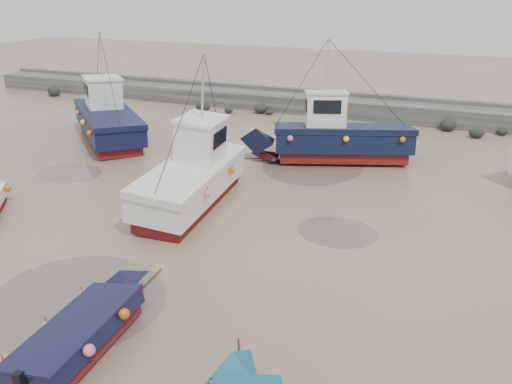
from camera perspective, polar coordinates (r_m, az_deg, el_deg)
ground at (r=17.44m, az=-8.09°, el=-7.63°), size 120.00×120.00×0.00m
seawall at (r=36.70m, az=8.99°, el=9.66°), size 60.00×4.92×1.50m
puddle_a at (r=16.21m, az=-19.88°, el=-11.48°), size 5.46×5.46×0.01m
puddle_b at (r=19.33m, az=9.29°, el=-4.49°), size 3.09×3.09×0.01m
puddle_c at (r=26.66m, az=-20.53°, el=2.08°), size 3.41×3.41×0.01m
puddle_d at (r=26.32m, az=6.55°, el=3.16°), size 5.26×5.26×0.01m
dinghy_1 at (r=14.13m, az=-18.46°, el=-14.12°), size 2.28×6.16×1.43m
cabin_boat_0 at (r=31.65m, az=-16.85°, el=8.15°), size 9.09×8.63×6.22m
cabin_boat_1 at (r=21.41m, az=-6.97°, el=2.30°), size 3.15×10.14×6.22m
cabin_boat_2 at (r=26.63m, az=8.58°, el=6.30°), size 10.17×5.18×6.22m
person at (r=24.20m, az=-3.85°, el=1.47°), size 0.69×0.58×1.59m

